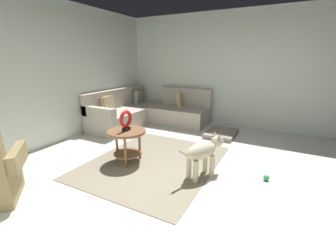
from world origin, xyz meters
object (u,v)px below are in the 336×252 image
torus_sculpture (126,120)px  dog (204,152)px  side_table (127,138)px  sectional_couch (147,113)px  dog_bed_mat (221,133)px  dog_toy_ball (266,178)px

torus_sculpture → dog: 1.29m
side_table → torus_sculpture: torus_sculpture is taller
dog → torus_sculpture: bearing=-147.1°
sectional_couch → torus_sculpture: sectional_couch is taller
dog_bed_mat → dog_toy_ball: bearing=-146.5°
sectional_couch → dog_toy_ball: sectional_couch is taller
sectional_couch → torus_sculpture: (-2.03, -0.93, 0.42)m
dog → dog_toy_ball: (0.30, -0.82, -0.34)m
dog_toy_ball → side_table: bearing=101.6°
torus_sculpture → dog_toy_ball: bearing=-78.4°
dog → dog_toy_ball: dog is taller
side_table → sectional_couch: bearing=24.7°
sectional_couch → dog_bed_mat: sectional_couch is taller
side_table → torus_sculpture: (0.00, -0.00, 0.29)m
dog → side_table: bearing=-147.1°
sectional_couch → dog_toy_ball: 3.41m
torus_sculpture → side_table: bearing=90.0°
side_table → dog: size_ratio=0.77×
dog → sectional_couch: bearing=165.9°
torus_sculpture → dog_toy_ball: (0.42, -2.06, -0.67)m
side_table → dog: bearing=-84.3°
side_table → dog: dog is taller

